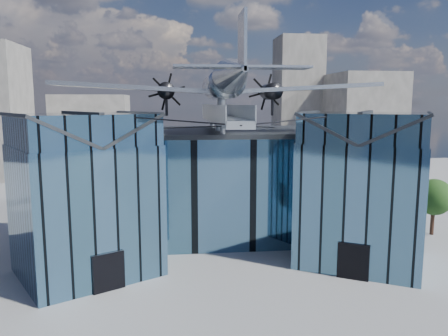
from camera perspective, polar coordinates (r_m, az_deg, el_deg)
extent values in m
plane|color=gray|center=(35.36, 0.38, -12.10)|extent=(120.00, 120.00, 0.00)
cube|color=teal|center=(42.75, -1.06, -1.88)|extent=(28.00, 14.00, 9.50)
cube|color=#24282C|center=(42.14, -1.08, 4.76)|extent=(28.00, 14.00, 0.40)
cube|color=teal|center=(33.42, -17.65, -5.21)|extent=(11.79, 11.43, 9.50)
cube|color=teal|center=(32.58, -18.11, 4.84)|extent=(11.56, 11.20, 2.20)
cube|color=#24282C|center=(31.94, -21.95, 4.58)|extent=(7.98, 9.23, 2.40)
cube|color=#24282C|center=(33.36, -14.44, 5.07)|extent=(7.98, 9.23, 2.40)
cube|color=#24282C|center=(32.54, -18.21, 6.86)|extent=(4.30, 7.10, 0.18)
cube|color=black|center=(30.79, -14.84, -13.00)|extent=(2.03, 1.32, 2.60)
cube|color=black|center=(35.07, -10.67, -4.32)|extent=(0.34, 0.34, 9.50)
cube|color=teal|center=(35.83, 17.55, -4.30)|extent=(11.79, 11.43, 9.50)
cube|color=teal|center=(35.05, 17.97, 5.07)|extent=(11.56, 11.20, 2.20)
cube|color=#24282C|center=(35.34, 14.33, 5.25)|extent=(7.98, 9.23, 2.40)
cube|color=#24282C|center=(34.90, 21.66, 4.88)|extent=(7.98, 9.23, 2.40)
cube|color=#24282C|center=(35.01, 18.06, 6.95)|extent=(4.30, 7.10, 0.18)
cube|color=black|center=(32.91, 16.51, -11.65)|extent=(2.03, 1.32, 2.60)
cube|color=black|center=(36.53, 10.50, -3.80)|extent=(0.34, 0.34, 9.50)
cube|color=#9DA3AA|center=(36.61, -0.27, 6.39)|extent=(1.80, 21.00, 0.50)
cube|color=#9DA3AA|center=(36.50, -1.68, 7.40)|extent=(0.08, 21.00, 1.10)
cube|color=#9DA3AA|center=(36.70, 1.14, 7.41)|extent=(0.08, 21.00, 1.10)
cylinder|color=#9DA3AA|center=(46.08, -1.56, 5.98)|extent=(0.44, 0.44, 1.35)
cylinder|color=#9DA3AA|center=(40.12, -0.81, 5.61)|extent=(0.44, 0.44, 1.35)
cylinder|color=#9DA3AA|center=(36.14, -0.18, 5.30)|extent=(0.44, 0.44, 1.35)
cylinder|color=#9DA3AA|center=(37.08, -0.35, 7.89)|extent=(0.70, 0.70, 1.40)
cylinder|color=black|center=(28.92, -9.08, 6.33)|extent=(10.55, 6.08, 0.69)
cylinder|color=black|center=(30.32, 11.28, 6.37)|extent=(10.55, 6.08, 0.69)
cylinder|color=black|center=(34.43, -4.89, 5.32)|extent=(6.09, 17.04, 1.19)
cylinder|color=black|center=(35.12, 4.98, 5.38)|extent=(6.09, 17.04, 1.19)
cylinder|color=#B0B5BD|center=(37.12, -0.36, 10.90)|extent=(2.50, 11.00, 2.50)
sphere|color=#B0B5BD|center=(42.58, -1.16, 10.58)|extent=(2.50, 2.50, 2.50)
cube|color=black|center=(41.62, -1.03, 11.58)|extent=(1.60, 1.40, 0.50)
cone|color=#B0B5BD|center=(28.21, 1.65, 12.28)|extent=(2.50, 7.00, 2.50)
cube|color=#B0B5BD|center=(26.11, 2.41, 16.11)|extent=(0.18, 2.40, 3.40)
cube|color=#B0B5BD|center=(26.06, 2.35, 13.03)|extent=(8.00, 1.80, 0.14)
cube|color=#B0B5BD|center=(38.01, -11.25, 10.23)|extent=(14.00, 3.20, 1.08)
cylinder|color=black|center=(38.49, -7.54, 9.92)|extent=(1.44, 3.20, 1.44)
cone|color=black|center=(40.29, -7.50, 9.85)|extent=(0.70, 0.70, 0.70)
cube|color=black|center=(40.44, -7.50, 9.85)|extent=(1.05, 0.06, 3.33)
cube|color=black|center=(40.44, -7.50, 9.85)|extent=(2.53, 0.06, 2.53)
cube|color=black|center=(40.44, -7.50, 9.85)|extent=(3.33, 0.06, 1.05)
cylinder|color=black|center=(37.87, -7.52, 8.09)|extent=(0.24, 0.24, 1.75)
cube|color=#B0B5BD|center=(39.45, 9.81, 10.20)|extent=(14.00, 3.20, 1.08)
cylinder|color=black|center=(39.43, 6.15, 9.91)|extent=(1.44, 3.20, 1.44)
cone|color=black|center=(41.18, 5.60, 9.85)|extent=(0.70, 0.70, 0.70)
cube|color=black|center=(41.33, 5.56, 9.85)|extent=(1.05, 0.06, 3.33)
cube|color=black|center=(41.33, 5.56, 9.85)|extent=(2.53, 0.06, 2.53)
cube|color=black|center=(41.33, 5.56, 9.85)|extent=(3.33, 0.06, 1.05)
cylinder|color=black|center=(38.83, 6.32, 8.12)|extent=(0.24, 0.24, 1.75)
cube|color=gray|center=(88.58, 17.56, 5.86)|extent=(12.00, 14.00, 18.00)
cube|color=gray|center=(89.48, -16.86, 4.63)|extent=(14.00, 10.00, 14.00)
cube|color=gray|center=(94.51, 9.56, 8.70)|extent=(9.00, 9.00, 26.00)
cylinder|color=#351F15|center=(46.27, 25.56, -6.27)|extent=(0.40, 0.40, 2.63)
sphere|color=#234518|center=(45.77, 25.75, -3.43)|extent=(3.82, 3.82, 3.43)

